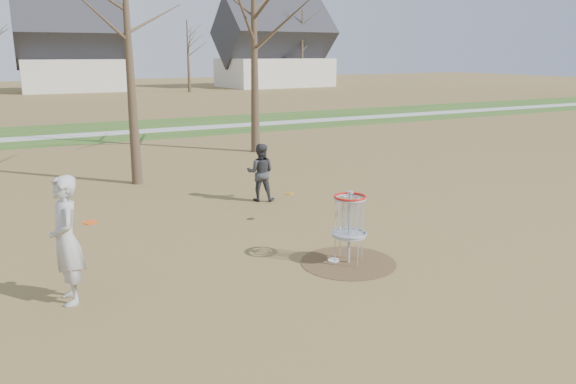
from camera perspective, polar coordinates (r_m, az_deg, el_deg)
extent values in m
plane|color=brown|center=(10.70, 6.14, -7.16)|extent=(160.00, 160.00, 0.00)
cube|color=#2D5119|center=(30.05, -16.63, 6.05)|extent=(160.00, 8.00, 0.01)
cube|color=#9E9E99|center=(29.08, -16.25, 5.84)|extent=(160.00, 1.50, 0.01)
cylinder|color=#47331E|center=(10.70, 6.14, -7.13)|extent=(1.80, 1.80, 0.01)
imported|color=#ACACAC|center=(9.36, -21.61, -4.59)|extent=(0.52, 0.76, 2.04)
imported|color=#333438|center=(14.85, -2.81, 2.01)|extent=(0.94, 0.88, 1.54)
cylinder|color=silver|center=(10.74, 4.65, -6.93)|extent=(0.22, 0.22, 0.02)
cylinder|color=orange|center=(12.85, 0.16, -0.17)|extent=(0.22, 0.22, 0.08)
cylinder|color=#ED4F0C|center=(9.21, -19.49, -2.92)|extent=(0.22, 0.22, 0.02)
cylinder|color=#9EA3AD|center=(10.48, 6.24, -3.71)|extent=(0.05, 0.05, 1.35)
cylinder|color=#9EA3AD|center=(10.51, 6.22, -4.36)|extent=(0.64, 0.64, 0.04)
torus|color=#9EA3AD|center=(10.32, 6.32, -0.66)|extent=(0.60, 0.60, 0.04)
torus|color=red|center=(10.31, 6.33, -0.48)|extent=(0.60, 0.60, 0.04)
cone|color=#382B1E|center=(17.16, -15.84, 13.15)|extent=(0.32, 0.32, 7.50)
cone|color=#382B1E|center=(22.22, -3.46, 14.99)|extent=(0.36, 0.36, 8.50)
cone|color=#382B1E|center=(58.01, -10.11, 13.41)|extent=(0.32, 0.32, 7.00)
cone|color=#382B1E|center=(65.41, 1.44, 14.31)|extent=(0.38, 0.38, 8.50)
cube|color=silver|center=(62.78, -20.92, 11.02)|extent=(10.24, 7.34, 3.20)
pyramid|color=#2D2D33|center=(62.75, -21.20, 14.09)|extent=(10.74, 7.36, 3.55)
cube|color=silver|center=(67.19, -1.36, 12.04)|extent=(12.40, 8.62, 3.20)
pyramid|color=#2D2D33|center=(67.16, -1.38, 15.14)|extent=(13.00, 8.65, 4.06)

